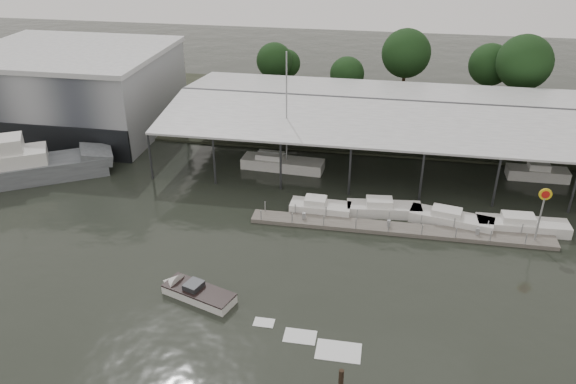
% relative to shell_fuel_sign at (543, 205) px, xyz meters
% --- Properties ---
extents(ground, '(200.00, 200.00, 0.00)m').
position_rel_shell_fuel_sign_xyz_m(ground, '(-27.00, -9.99, -3.93)').
color(ground, black).
rests_on(ground, ground).
extents(land_strip_far, '(140.00, 30.00, 0.30)m').
position_rel_shell_fuel_sign_xyz_m(land_strip_far, '(-27.00, 32.01, -3.83)').
color(land_strip_far, '#36392B').
rests_on(land_strip_far, ground).
extents(land_strip_west, '(20.00, 40.00, 0.30)m').
position_rel_shell_fuel_sign_xyz_m(land_strip_west, '(-67.00, 20.01, -3.83)').
color(land_strip_west, '#36392B').
rests_on(land_strip_west, ground).
extents(storage_warehouse, '(24.50, 20.50, 10.50)m').
position_rel_shell_fuel_sign_xyz_m(storage_warehouse, '(-55.00, 19.95, 1.36)').
color(storage_warehouse, '#92969B').
rests_on(storage_warehouse, ground).
extents(covered_boat_shed, '(58.24, 24.00, 6.96)m').
position_rel_shell_fuel_sign_xyz_m(covered_boat_shed, '(-10.00, 18.01, 2.20)').
color(covered_boat_shed, silver).
rests_on(covered_boat_shed, ground).
extents(floating_dock, '(28.00, 2.00, 1.40)m').
position_rel_shell_fuel_sign_xyz_m(floating_dock, '(-12.00, 0.01, -3.72)').
color(floating_dock, slate).
rests_on(floating_dock, ground).
extents(shell_fuel_sign, '(1.10, 0.18, 5.55)m').
position_rel_shell_fuel_sign_xyz_m(shell_fuel_sign, '(0.00, 0.00, 0.00)').
color(shell_fuel_sign, '#95989A').
rests_on(shell_fuel_sign, ground).
extents(grey_trawler, '(18.93, 13.62, 8.84)m').
position_rel_shell_fuel_sign_xyz_m(grey_trawler, '(-53.06, 3.40, -2.35)').
color(grey_trawler, slate).
rests_on(grey_trawler, ground).
extents(white_sailboat, '(9.51, 3.20, 13.73)m').
position_rel_shell_fuel_sign_xyz_m(white_sailboat, '(-25.40, 11.55, -3.27)').
color(white_sailboat, white).
rests_on(white_sailboat, ground).
extents(speedboat_underway, '(16.95, 7.30, 2.00)m').
position_rel_shell_fuel_sign_xyz_m(speedboat_underway, '(-27.79, -12.65, -3.53)').
color(speedboat_underway, white).
rests_on(speedboat_underway, ground).
extents(moored_cruiser_0, '(5.97, 2.40, 1.70)m').
position_rel_shell_fuel_sign_xyz_m(moored_cruiser_0, '(-19.75, 2.11, -3.31)').
color(moored_cruiser_0, white).
rests_on(moored_cruiser_0, ground).
extents(moored_cruiser_1, '(7.41, 2.91, 1.70)m').
position_rel_shell_fuel_sign_xyz_m(moored_cruiser_1, '(-13.58, 2.97, -3.31)').
color(moored_cruiser_1, white).
rests_on(moored_cruiser_1, ground).
extents(moored_cruiser_2, '(8.02, 3.81, 1.70)m').
position_rel_shell_fuel_sign_xyz_m(moored_cruiser_2, '(-7.24, 2.08, -3.31)').
color(moored_cruiser_2, white).
rests_on(moored_cruiser_2, ground).
extents(moored_cruiser_3, '(8.35, 2.46, 1.70)m').
position_rel_shell_fuel_sign_xyz_m(moored_cruiser_3, '(-0.78, 2.08, -3.31)').
color(moored_cruiser_3, white).
rests_on(moored_cruiser_3, ground).
extents(horizon_tree_line, '(68.47, 11.35, 11.42)m').
position_rel_shell_fuel_sign_xyz_m(horizon_tree_line, '(-2.30, 37.39, 2.35)').
color(horizon_tree_line, '#2F2015').
rests_on(horizon_tree_line, ground).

